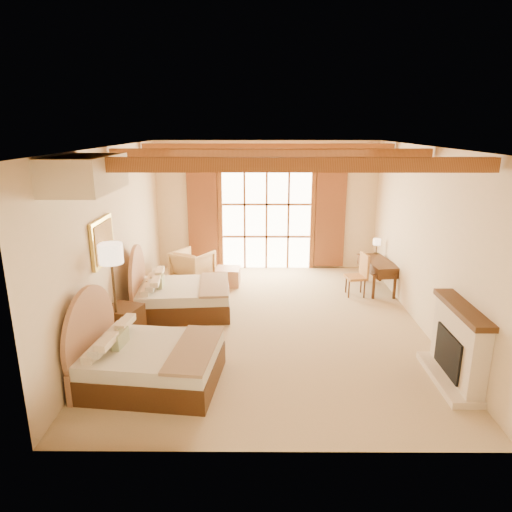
{
  "coord_description": "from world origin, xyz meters",
  "views": [
    {
      "loc": [
        -0.2,
        -7.83,
        3.54
      ],
      "look_at": [
        -0.25,
        0.2,
        1.24
      ],
      "focal_mm": 32.0,
      "sensor_mm": 36.0,
      "label": 1
    }
  ],
  "objects_px": {
    "bed_far": "(176,295)",
    "nightstand": "(124,325)",
    "bed_near": "(142,359)",
    "desk": "(378,274)",
    "armchair": "(193,266)"
  },
  "relations": [
    {
      "from": "bed_far",
      "to": "nightstand",
      "type": "relative_size",
      "value": 2.98
    },
    {
      "from": "bed_near",
      "to": "nightstand",
      "type": "distance_m",
      "value": 1.39
    },
    {
      "from": "desk",
      "to": "bed_near",
      "type": "bearing_deg",
      "value": -146.57
    },
    {
      "from": "desk",
      "to": "nightstand",
      "type": "bearing_deg",
      "value": -160.41
    },
    {
      "from": "armchair",
      "to": "desk",
      "type": "relative_size",
      "value": 0.63
    },
    {
      "from": "bed_far",
      "to": "nightstand",
      "type": "height_order",
      "value": "bed_far"
    },
    {
      "from": "bed_near",
      "to": "bed_far",
      "type": "bearing_deg",
      "value": 95.72
    },
    {
      "from": "bed_far",
      "to": "nightstand",
      "type": "distance_m",
      "value": 1.47
    },
    {
      "from": "bed_near",
      "to": "desk",
      "type": "relative_size",
      "value": 1.54
    },
    {
      "from": "armchair",
      "to": "bed_far",
      "type": "bearing_deg",
      "value": 118.16
    },
    {
      "from": "bed_far",
      "to": "armchair",
      "type": "bearing_deg",
      "value": 83.24
    },
    {
      "from": "bed_near",
      "to": "bed_far",
      "type": "xyz_separation_m",
      "value": [
        0.04,
        2.58,
        -0.01
      ]
    },
    {
      "from": "bed_near",
      "to": "nightstand",
      "type": "height_order",
      "value": "bed_near"
    },
    {
      "from": "bed_far",
      "to": "armchair",
      "type": "distance_m",
      "value": 1.85
    },
    {
      "from": "bed_far",
      "to": "desk",
      "type": "bearing_deg",
      "value": 12.56
    }
  ]
}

